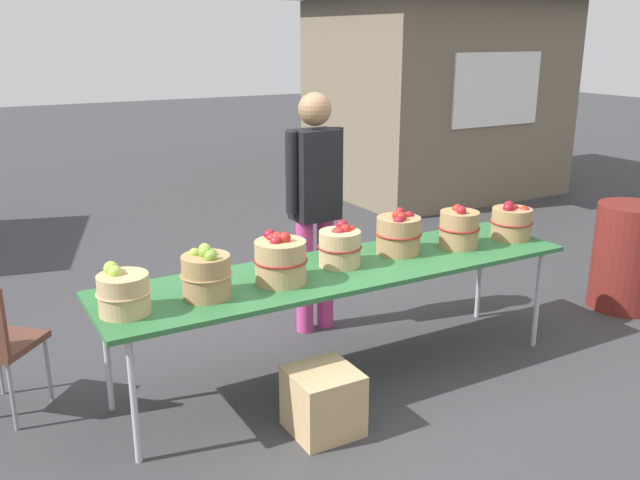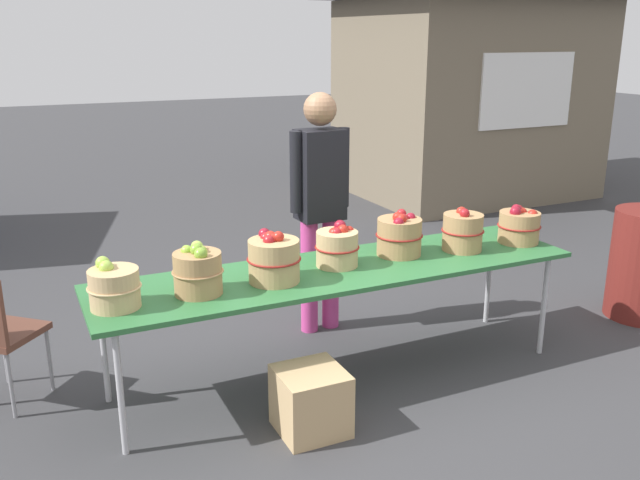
# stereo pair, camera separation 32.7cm
# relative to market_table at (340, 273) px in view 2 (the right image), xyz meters

# --- Properties ---
(ground_plane) EXTENTS (40.00, 40.00, 0.00)m
(ground_plane) POSITION_rel_market_table_xyz_m (0.00, 0.00, -0.72)
(ground_plane) COLOR #38383A
(market_table) EXTENTS (3.10, 0.76, 0.75)m
(market_table) POSITION_rel_market_table_xyz_m (0.00, 0.00, 0.00)
(market_table) COLOR #2D6B38
(market_table) RESTS_ON ground
(apple_basket_green_0) EXTENTS (0.29, 0.29, 0.27)m
(apple_basket_green_0) POSITION_rel_market_table_xyz_m (-1.38, -0.07, 0.15)
(apple_basket_green_0) COLOR tan
(apple_basket_green_0) RESTS_ON market_table
(apple_basket_green_1) EXTENTS (0.29, 0.29, 0.30)m
(apple_basket_green_1) POSITION_rel_market_table_xyz_m (-0.92, -0.06, 0.17)
(apple_basket_green_1) COLOR #A87F51
(apple_basket_green_1) RESTS_ON market_table
(apple_basket_red_0) EXTENTS (0.32, 0.32, 0.31)m
(apple_basket_red_0) POSITION_rel_market_table_xyz_m (-0.46, -0.05, 0.17)
(apple_basket_red_0) COLOR tan
(apple_basket_red_0) RESTS_ON market_table
(apple_basket_red_1) EXTENTS (0.28, 0.28, 0.29)m
(apple_basket_red_1) POSITION_rel_market_table_xyz_m (-0.00, 0.05, 0.16)
(apple_basket_red_1) COLOR tan
(apple_basket_red_1) RESTS_ON market_table
(apple_basket_red_2) EXTENTS (0.31, 0.31, 0.30)m
(apple_basket_red_2) POSITION_rel_market_table_xyz_m (0.47, 0.07, 0.17)
(apple_basket_red_2) COLOR #A87F51
(apple_basket_red_2) RESTS_ON market_table
(apple_basket_red_3) EXTENTS (0.29, 0.29, 0.30)m
(apple_basket_red_3) POSITION_rel_market_table_xyz_m (0.92, -0.02, 0.17)
(apple_basket_red_3) COLOR #A87F51
(apple_basket_red_3) RESTS_ON market_table
(apple_basket_red_4) EXTENTS (0.30, 0.30, 0.27)m
(apple_basket_red_4) POSITION_rel_market_table_xyz_m (1.38, -0.04, 0.16)
(apple_basket_red_4) COLOR #A87F51
(apple_basket_red_4) RESTS_ON market_table
(vendor_adult) EXTENTS (0.47, 0.25, 1.77)m
(vendor_adult) POSITION_rel_market_table_xyz_m (0.21, 0.74, 0.33)
(vendor_adult) COLOR #CC3F8C
(vendor_adult) RESTS_ON ground
(food_kiosk) EXTENTS (3.54, 2.94, 2.74)m
(food_kiosk) POSITION_rel_market_table_xyz_m (4.06, 4.21, 0.67)
(food_kiosk) COLOR #726651
(food_kiosk) RESTS_ON ground
(produce_crate) EXTENTS (0.37, 0.37, 0.37)m
(produce_crate) POSITION_rel_market_table_xyz_m (-0.44, -0.51, -0.53)
(produce_crate) COLOR tan
(produce_crate) RESTS_ON ground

